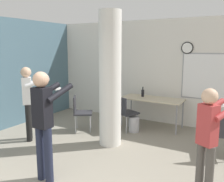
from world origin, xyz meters
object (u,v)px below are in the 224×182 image
object	(u,v)px
chair_table_left	(125,111)
chair_near_pillar	(80,111)
person_playing_front	(44,118)
folding_table	(152,100)
person_watching_back	(29,98)
person_playing_side	(208,135)
bottle_on_table	(143,93)

from	to	relation	value
chair_table_left	chair_near_pillar	bearing A→B (deg)	-151.75
person_playing_front	folding_table	bearing A→B (deg)	82.15
person_watching_back	person_playing_side	distance (m)	3.83
person_playing_side	person_playing_front	xyz separation A→B (m)	(-2.25, -0.74, 0.10)
folding_table	person_playing_front	world-z (taller)	person_playing_front
bottle_on_table	person_watching_back	world-z (taller)	person_watching_back
folding_table	person_playing_side	xyz separation A→B (m)	(1.79, -2.62, 0.20)
chair_table_left	person_watching_back	bearing A→B (deg)	-134.40
folding_table	person_watching_back	distance (m)	3.05
folding_table	chair_table_left	world-z (taller)	chair_table_left
chair_table_left	person_watching_back	world-z (taller)	person_watching_back
person_watching_back	chair_table_left	bearing A→B (deg)	45.60
chair_near_pillar	bottle_on_table	bearing A→B (deg)	47.89
folding_table	chair_table_left	bearing A→B (deg)	-124.48
folding_table	person_playing_side	world-z (taller)	person_playing_side
chair_table_left	person_watching_back	distance (m)	2.30
chair_table_left	person_watching_back	xyz separation A→B (m)	(-1.58, -1.61, 0.46)
person_playing_front	person_playing_side	bearing A→B (deg)	18.17
chair_table_left	person_playing_side	xyz separation A→B (m)	(2.23, -1.97, 0.40)
chair_near_pillar	person_playing_side	distance (m)	3.55
folding_table	bottle_on_table	bearing A→B (deg)	165.35
person_watching_back	folding_table	bearing A→B (deg)	48.17
chair_near_pillar	person_watching_back	world-z (taller)	person_watching_back
folding_table	person_playing_side	size ratio (longest dim) A/B	1.03
person_playing_front	chair_near_pillar	bearing A→B (deg)	114.09
person_playing_side	person_playing_front	distance (m)	2.37
folding_table	bottle_on_table	xyz separation A→B (m)	(-0.30, 0.08, 0.16)
person_playing_side	bottle_on_table	bearing A→B (deg)	127.66
chair_near_pillar	chair_table_left	xyz separation A→B (m)	(0.99, 0.53, 0.00)
person_playing_front	bottle_on_table	bearing A→B (deg)	87.22
folding_table	person_watching_back	size ratio (longest dim) A/B	0.97
bottle_on_table	person_playing_front	size ratio (longest dim) A/B	0.16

